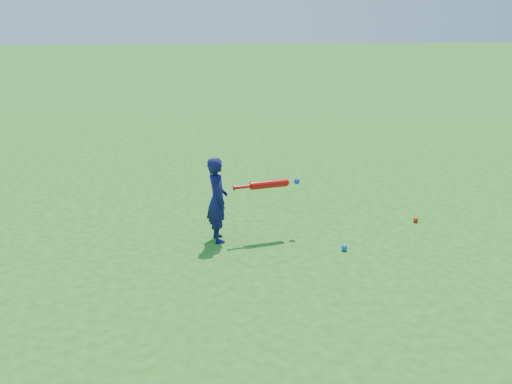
# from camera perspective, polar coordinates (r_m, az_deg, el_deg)

# --- Properties ---
(ground) EXTENTS (80.00, 80.00, 0.00)m
(ground) POSITION_cam_1_polar(r_m,az_deg,el_deg) (7.48, -8.11, -3.85)
(ground) COLOR #206F1A
(ground) RESTS_ON ground
(child) EXTENTS (0.32, 0.43, 1.06)m
(child) POSITION_cam_1_polar(r_m,az_deg,el_deg) (6.95, -3.89, -0.78)
(child) COLOR #12104C
(child) RESTS_ON ground
(ground_ball_red) EXTENTS (0.07, 0.07, 0.07)m
(ground_ball_red) POSITION_cam_1_polar(r_m,az_deg,el_deg) (7.97, 15.69, -2.71)
(ground_ball_red) COLOR red
(ground_ball_red) RESTS_ON ground
(ground_ball_blue) EXTENTS (0.07, 0.07, 0.07)m
(ground_ball_blue) POSITION_cam_1_polar(r_m,az_deg,el_deg) (6.88, 8.82, -5.53)
(ground_ball_blue) COLOR blue
(ground_ball_blue) RESTS_ON ground
(bat_swing) EXTENTS (0.86, 0.28, 0.10)m
(bat_swing) POSITION_cam_1_polar(r_m,az_deg,el_deg) (7.05, 1.52, 0.80)
(bat_swing) COLOR red
(bat_swing) RESTS_ON ground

